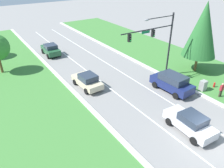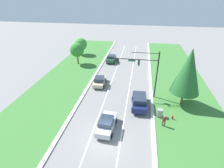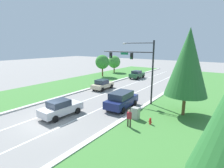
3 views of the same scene
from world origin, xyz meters
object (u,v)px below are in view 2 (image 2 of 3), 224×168
champagne_sedan (100,81)px  oak_far_left_tree (77,50)px  traffic_signal_mast (144,67)px  utility_cabinet (160,113)px  pedestrian (164,121)px  fire_hydrant (172,117)px  conifer_near_right_tree (188,71)px  silver_sedan (107,124)px  navy_suv (139,101)px  forest_sedan (111,58)px  oak_near_left_tree (81,44)px

champagne_sedan → oak_far_left_tree: bearing=125.4°
traffic_signal_mast → utility_cabinet: 7.30m
champagne_sedan → pedestrian: 14.46m
traffic_signal_mast → fire_hydrant: 8.41m
conifer_near_right_tree → oak_far_left_tree: size_ratio=1.74×
silver_sedan → navy_suv: 6.82m
navy_suv → forest_sedan: 19.60m
forest_sedan → conifer_near_right_tree: size_ratio=0.48×
traffic_signal_mast → oak_near_left_tree: 25.57m
oak_far_left_tree → navy_suv: bearing=-45.8°
silver_sedan → oak_near_left_tree: oak_near_left_tree is taller
utility_cabinet → oak_near_left_tree: (-19.30, 24.31, 2.29)m
navy_suv → pedestrian: (3.24, -3.88, -0.08)m
utility_cabinet → silver_sedan: bearing=-151.7°
oak_near_left_tree → fire_hydrant: bearing=-49.5°
navy_suv → oak_near_left_tree: size_ratio=1.07×
silver_sedan → utility_cabinet: (6.74, 3.63, -0.25)m
silver_sedan → forest_sedan: (-3.51, 23.76, 0.02)m
traffic_signal_mast → silver_sedan: 10.57m
navy_suv → conifer_near_right_tree: (6.45, 1.85, 4.51)m
navy_suv → forest_sedan: bearing=109.2°
utility_cabinet → pedestrian: (0.37, -1.90, 0.32)m
traffic_signal_mast → navy_suv: bearing=-95.2°
traffic_signal_mast → utility_cabinet: (2.59, -5.09, -4.55)m
silver_sedan → conifer_near_right_tree: conifer_near_right_tree is taller
traffic_signal_mast → silver_sedan: traffic_signal_mast is taller
silver_sedan → oak_near_left_tree: bearing=117.3°
traffic_signal_mast → navy_suv: 5.19m
forest_sedan → conifer_near_right_tree: bearing=-49.0°
champagne_sedan → fire_hydrant: (12.02, -8.14, -0.48)m
traffic_signal_mast → oak_far_left_tree: 19.65m
pedestrian → conifer_near_right_tree: conifer_near_right_tree is taller
silver_sedan → navy_suv: navy_suv is taller
champagne_sedan → oak_near_left_tree: (-8.99, 16.47, 2.08)m
navy_suv → oak_far_left_tree: size_ratio=0.96×
fire_hydrant → conifer_near_right_tree: 6.89m
conifer_near_right_tree → oak_far_left_tree: bearing=147.7°
champagne_sedan → forest_sedan: (0.07, 12.30, 0.06)m
forest_sedan → oak_far_left_tree: bearing=-159.2°
traffic_signal_mast → oak_near_left_tree: size_ratio=1.70×
fire_hydrant → oak_near_left_tree: 32.46m
silver_sedan → forest_sedan: bearing=101.4°
pedestrian → conifer_near_right_tree: (3.21, 5.73, 4.59)m
navy_suv → forest_sedan: size_ratio=1.14×
forest_sedan → fire_hydrant: (11.95, -20.44, -0.54)m
oak_near_left_tree → conifer_near_right_tree: bearing=-41.8°
utility_cabinet → conifer_near_right_tree: conifer_near_right_tree is taller
navy_suv → pedestrian: bearing=-53.1°
navy_suv → utility_cabinet: bearing=-37.6°
silver_sedan → pedestrian: bearing=16.7°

